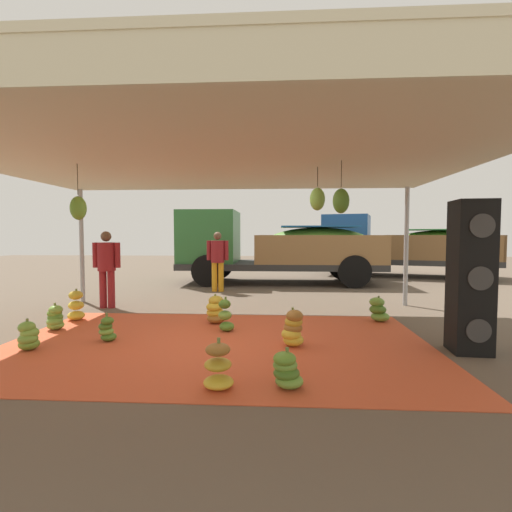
% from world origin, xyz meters
% --- Properties ---
extents(ground_plane, '(40.00, 40.00, 0.00)m').
position_xyz_m(ground_plane, '(0.00, 3.00, 0.00)').
color(ground_plane, brown).
extents(tarp_orange, '(6.27, 4.01, 0.01)m').
position_xyz_m(tarp_orange, '(0.00, 0.00, 0.01)').
color(tarp_orange, '#D1512D').
rests_on(tarp_orange, ground).
extents(tent_canopy, '(8.00, 7.00, 2.75)m').
position_xyz_m(tent_canopy, '(0.01, -0.08, 2.67)').
color(tent_canopy, '#9EA0A5').
rests_on(tent_canopy, ground).
extents(banana_bunch_0, '(0.42, 0.42, 0.56)m').
position_xyz_m(banana_bunch_0, '(1.12, -0.07, 0.26)').
color(banana_bunch_0, gold).
rests_on(banana_bunch_0, tarp_orange).
extents(banana_bunch_1, '(0.41, 0.43, 0.53)m').
position_xyz_m(banana_bunch_1, '(0.28, -1.61, 0.23)').
color(banana_bunch_1, gold).
rests_on(banana_bunch_1, tarp_orange).
extents(banana_bunch_2, '(0.30, 0.30, 0.43)m').
position_xyz_m(banana_bunch_2, '(-1.68, 0.01, 0.18)').
color(banana_bunch_2, '#477523').
rests_on(banana_bunch_2, tarp_orange).
extents(banana_bunch_3, '(0.47, 0.45, 0.47)m').
position_xyz_m(banana_bunch_3, '(2.77, 1.61, 0.21)').
color(banana_bunch_3, '#6B9E38').
rests_on(banana_bunch_3, tarp_orange).
extents(banana_bunch_4, '(0.38, 0.38, 0.59)m').
position_xyz_m(banana_bunch_4, '(-2.90, 1.35, 0.27)').
color(banana_bunch_4, gold).
rests_on(banana_bunch_4, tarp_orange).
extents(banana_bunch_5, '(0.45, 0.46, 0.53)m').
position_xyz_m(banana_bunch_5, '(-0.23, 1.26, 0.24)').
color(banana_bunch_5, '#996628').
rests_on(banana_bunch_5, tarp_orange).
extents(banana_bunch_6, '(0.43, 0.42, 0.43)m').
position_xyz_m(banana_bunch_6, '(1.00, -1.56, 0.19)').
color(banana_bunch_6, '#6B9E38').
rests_on(banana_bunch_6, tarp_orange).
extents(banana_bunch_7, '(0.38, 0.39, 0.44)m').
position_xyz_m(banana_bunch_7, '(-2.57, -0.48, 0.20)').
color(banana_bunch_7, '#60932D').
rests_on(banana_bunch_7, tarp_orange).
extents(banana_bunch_8, '(0.36, 0.36, 0.46)m').
position_xyz_m(banana_bunch_8, '(-2.87, 0.64, 0.21)').
color(banana_bunch_8, '#75A83D').
rests_on(banana_bunch_8, tarp_orange).
extents(banana_bunch_9, '(0.34, 0.32, 0.57)m').
position_xyz_m(banana_bunch_9, '(0.03, 0.71, 0.25)').
color(banana_bunch_9, '#518428').
rests_on(banana_bunch_9, tarp_orange).
extents(cargo_truck_main, '(6.61, 2.44, 2.40)m').
position_xyz_m(cargo_truck_main, '(0.74, 7.16, 1.22)').
color(cargo_truck_main, '#2D2D2D').
rests_on(cargo_truck_main, ground).
extents(cargo_truck_far, '(6.59, 3.92, 2.40)m').
position_xyz_m(cargo_truck_far, '(5.57, 9.57, 1.20)').
color(cargo_truck_far, '#2D2D2D').
rests_on(cargo_truck_far, ground).
extents(worker_0, '(0.62, 0.38, 1.69)m').
position_xyz_m(worker_0, '(-2.87, 2.59, 0.99)').
color(worker_0, maroon).
rests_on(worker_0, ground).
extents(worker_1, '(0.62, 0.38, 1.69)m').
position_xyz_m(worker_1, '(-0.82, 5.14, 0.99)').
color(worker_1, orange).
rests_on(worker_1, ground).
extents(speaker_stack, '(0.52, 0.55, 2.09)m').
position_xyz_m(speaker_stack, '(3.53, -0.17, 1.04)').
color(speaker_stack, black).
rests_on(speaker_stack, ground).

